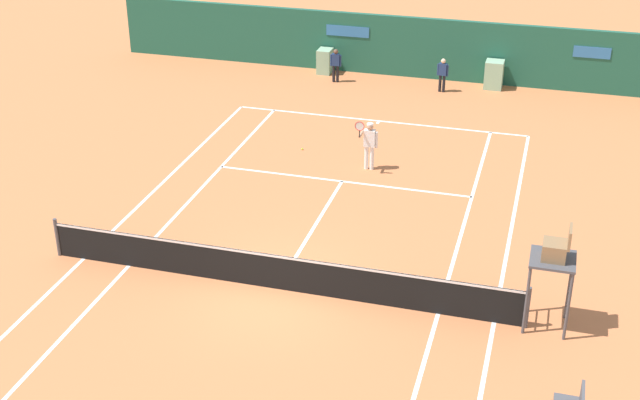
% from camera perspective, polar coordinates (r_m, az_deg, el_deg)
% --- Properties ---
extents(ground_plane, '(80.00, 80.00, 0.01)m').
position_cam_1_polar(ground_plane, '(22.03, -2.38, -5.02)').
color(ground_plane, '#C67042').
extents(tennis_net, '(12.10, 0.10, 1.07)m').
position_cam_1_polar(tennis_net, '(21.30, -2.89, -4.64)').
color(tennis_net, '#4C4C51').
rests_on(tennis_net, ground_plane).
extents(sponsor_back_wall, '(25.00, 1.02, 2.47)m').
position_cam_1_polar(sponsor_back_wall, '(36.19, 5.82, 9.85)').
color(sponsor_back_wall, '#1E5642').
rests_on(sponsor_back_wall, ground_plane).
extents(umpire_chair, '(1.00, 1.00, 2.58)m').
position_cam_1_polar(umpire_chair, '(19.97, 15.03, -3.73)').
color(umpire_chair, '#47474C').
rests_on(umpire_chair, ground_plane).
extents(player_on_baseline, '(0.62, 0.66, 1.80)m').
position_cam_1_polar(player_on_baseline, '(27.42, 3.23, 3.82)').
color(player_on_baseline, white).
rests_on(player_on_baseline, ground_plane).
extents(ball_kid_right_post, '(0.45, 0.21, 1.37)m').
position_cam_1_polar(ball_kid_right_post, '(35.45, 1.03, 8.93)').
color(ball_kid_right_post, black).
rests_on(ball_kid_right_post, ground_plane).
extents(ball_kid_centre_post, '(0.45, 0.20, 1.35)m').
position_cam_1_polar(ball_kid_centre_post, '(34.66, 8.02, 8.23)').
color(ball_kid_centre_post, black).
rests_on(ball_kid_centre_post, ground_plane).
extents(tennis_ball_by_sideline, '(0.07, 0.07, 0.07)m').
position_cam_1_polar(tennis_ball_by_sideline, '(29.18, -1.17, 3.36)').
color(tennis_ball_by_sideline, '#CCE033').
rests_on(tennis_ball_by_sideline, ground_plane).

